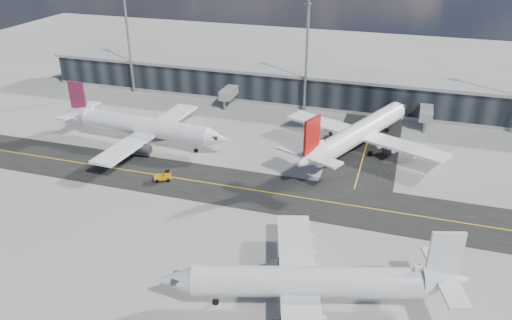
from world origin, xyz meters
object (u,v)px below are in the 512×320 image
Objects in this scene: airliner_redtail at (359,133)px; baggage_tug at (164,176)px; airliner_af at (143,126)px; service_van at (334,136)px; airliner_near at (312,282)px.

airliner_redtail is 41.82m from baggage_tug.
airliner_af is 43.03m from service_van.
airliner_near is 8.35× the size of service_van.
airliner_near is 42.22m from baggage_tug.
service_van is at bearing 115.38° from airliner_af.
airliner_af is at bearing -144.49° from airliner_redtail.
baggage_tug is (-33.84, 25.09, -2.87)m from airliner_near.
baggage_tug is 0.76× the size of service_van.
airliner_af reaches higher than service_van.
airliner_af is at bearing -165.14° from baggage_tug.
airliner_near is at bearing 28.10° from baggage_tug.
service_van is at bearing 161.15° from airliner_redtail.
airliner_af is at bearing -164.05° from service_van.
airliner_redtail is 1.08× the size of airliner_near.
airliner_af is 8.89× the size of service_van.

